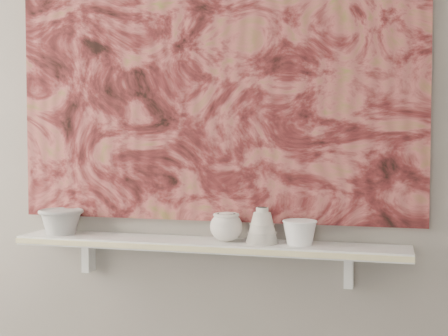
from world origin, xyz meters
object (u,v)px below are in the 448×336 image
(bell_vessel, at_px, (262,225))
(bowl_white, at_px, (300,232))
(cup_cream, at_px, (226,227))
(bowl_grey, at_px, (61,221))
(painting, at_px, (212,69))
(shelf, at_px, (206,245))

(bell_vessel, xyz_separation_m, bowl_white, (0.13, 0.00, -0.02))
(cup_cream, bearing_deg, bowl_grey, 180.00)
(bell_vessel, bearing_deg, bowl_white, 0.00)
(bowl_white, bearing_deg, bell_vessel, 180.00)
(painting, relative_size, bowl_white, 12.78)
(shelf, xyz_separation_m, cup_cream, (0.07, 0.00, 0.07))
(bowl_grey, relative_size, bowl_white, 1.43)
(cup_cream, bearing_deg, bell_vessel, 0.00)
(painting, height_order, bell_vessel, painting)
(shelf, distance_m, bell_vessel, 0.21)
(bowl_white, bearing_deg, painting, 166.29)
(bowl_grey, xyz_separation_m, bowl_white, (0.90, 0.00, -0.01))
(bowl_grey, bearing_deg, bell_vessel, 0.00)
(painting, bearing_deg, shelf, -90.00)
(bowl_grey, bearing_deg, cup_cream, 0.00)
(bell_vessel, distance_m, bowl_white, 0.13)
(cup_cream, height_order, bowl_white, cup_cream)
(bowl_grey, height_order, bowl_white, bowl_grey)
(bowl_grey, bearing_deg, bowl_white, 0.00)
(shelf, xyz_separation_m, bowl_grey, (-0.57, 0.00, 0.06))
(bowl_grey, xyz_separation_m, cup_cream, (0.64, 0.00, 0.00))
(shelf, xyz_separation_m, bell_vessel, (0.20, 0.00, 0.08))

